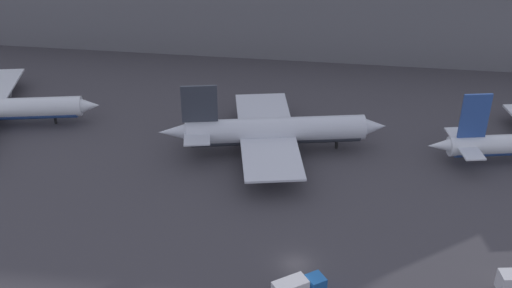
% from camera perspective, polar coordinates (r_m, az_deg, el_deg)
% --- Properties ---
extents(ground, '(600.00, 600.00, 0.00)m').
position_cam_1_polar(ground, '(85.59, 3.55, -10.65)').
color(ground, '#423F44').
extents(terminal_building, '(200.84, 23.80, 18.93)m').
position_cam_1_polar(terminal_building, '(151.43, 6.19, 12.14)').
color(terminal_building, slate).
rests_on(terminal_building, ground).
extents(airplane_2, '(38.28, 30.88, 12.54)m').
position_cam_1_polar(airplane_2, '(107.50, 1.55, 1.13)').
color(airplane_2, silver).
rests_on(airplane_2, ground).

